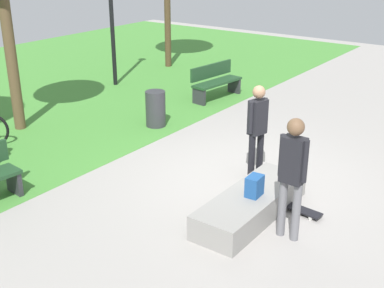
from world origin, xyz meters
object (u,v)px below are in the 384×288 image
park_bench_near_path (215,81)px  trash_bin (156,109)px  concrete_ledge (251,204)px  skater_performing_trick (292,169)px  skateboard_by_ledge (297,208)px  backpack_on_ledge (254,186)px  skater_watching (257,125)px

park_bench_near_path → trash_bin: park_bench_near_path is taller
concrete_ledge → park_bench_near_path: park_bench_near_path is taller
skater_performing_trick → skateboard_by_ledge: (0.75, 0.19, -1.01)m
concrete_ledge → backpack_on_ledge: bearing=-126.1°
skater_watching → park_bench_near_path: size_ratio=1.03×
skater_watching → trash_bin: skater_watching is taller
skater_performing_trick → trash_bin: bearing=61.2°
backpack_on_ledge → trash_bin: (2.33, 3.89, -0.14)m
backpack_on_ledge → skateboard_by_ledge: bearing=137.2°
park_bench_near_path → trash_bin: (-2.65, -0.13, -0.07)m
skater_performing_trick → park_bench_near_path: (5.16, 4.69, -0.59)m
concrete_ledge → skateboard_by_ledge: 0.76m
backpack_on_ledge → skateboard_by_ledge: backpack_on_ledge is taller
backpack_on_ledge → skater_performing_trick: 0.86m
concrete_ledge → trash_bin: trash_bin is taller
skateboard_by_ledge → park_bench_near_path: park_bench_near_path is taller
park_bench_near_path → trash_bin: size_ratio=1.99×
concrete_ledge → skateboard_by_ledge: bearing=-45.8°
skateboard_by_ledge → trash_bin: (1.76, 4.36, 0.35)m
park_bench_near_path → skater_performing_trick: bearing=-137.7°
skater_watching → park_bench_near_path: skater_watching is taller
concrete_ledge → skater_watching: 1.64m
skateboard_by_ledge → park_bench_near_path: 6.31m
backpack_on_ledge → concrete_ledge: bearing=-129.4°
skater_watching → trash_bin: (1.00, 3.17, -0.58)m
skater_performing_trick → skateboard_by_ledge: bearing=14.4°
skateboard_by_ledge → concrete_ledge: bearing=134.2°
concrete_ledge → trash_bin: size_ratio=2.80×
park_bench_near_path → backpack_on_ledge: bearing=-141.1°
skateboard_by_ledge → skater_watching: bearing=57.6°
trash_bin → skater_watching: bearing=-107.5°
backpack_on_ledge → park_bench_near_path: 6.41m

